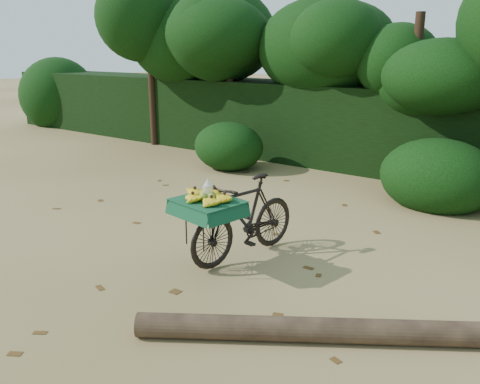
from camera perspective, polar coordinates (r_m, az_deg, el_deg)
The scene contains 7 objects.
ground at distance 6.32m, azimuth -4.36°, elevation -8.31°, with size 80.00×80.00×0.00m, color tan.
vendor_bicycle at distance 6.38m, azimuth 0.34°, elevation -2.83°, with size 0.89×1.86×1.06m.
fallen_log at distance 4.83m, azimuth 7.72°, elevation -15.06°, with size 0.23×0.23×3.17m, color brown.
hedge_backdrop at distance 11.39m, azimuth 17.20°, elevation 6.65°, with size 26.00×1.80×1.80m, color black.
tree_row at distance 10.79m, azimuth 12.85°, elevation 12.37°, with size 14.50×2.00×4.00m, color black, non-canonical shape.
bush_clumps at distance 9.46m, azimuth 15.52°, elevation 2.24°, with size 8.80×1.70×0.90m, color black, non-canonical shape.
leaf_litter at distance 6.78m, azimuth -0.69°, elevation -6.51°, with size 7.00×7.30×0.01m, color #4E3314, non-canonical shape.
Camera 1 is at (3.87, -4.28, 2.58)m, focal length 38.00 mm.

